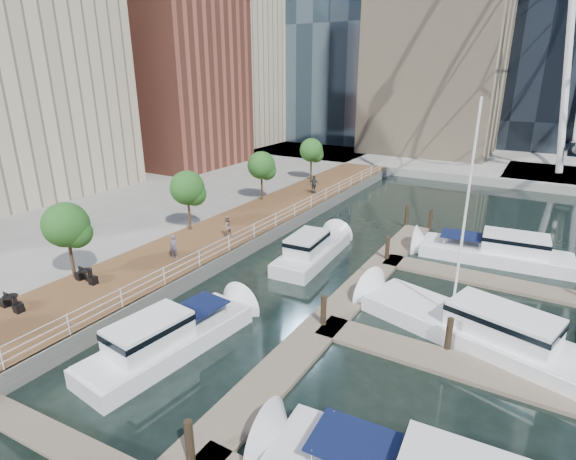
# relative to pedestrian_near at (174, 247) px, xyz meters

# --- Properties ---
(ground) EXTENTS (520.00, 520.00, 0.00)m
(ground) POSITION_rel_pedestrian_near_xyz_m (8.41, -9.19, -1.79)
(ground) COLOR black
(ground) RESTS_ON ground
(boardwalk) EXTENTS (6.00, 60.00, 1.00)m
(boardwalk) POSITION_rel_pedestrian_near_xyz_m (-0.59, 5.81, -1.29)
(boardwalk) COLOR brown
(boardwalk) RESTS_ON ground
(seawall) EXTENTS (0.25, 60.00, 1.00)m
(seawall) POSITION_rel_pedestrian_near_xyz_m (2.41, 5.81, -1.29)
(seawall) COLOR #595954
(seawall) RESTS_ON ground
(land_inland) EXTENTS (48.00, 90.00, 1.00)m
(land_inland) POSITION_rel_pedestrian_near_xyz_m (-27.59, 5.81, -1.29)
(land_inland) COLOR gray
(land_inland) RESTS_ON ground
(land_far) EXTENTS (200.00, 114.00, 1.00)m
(land_far) POSITION_rel_pedestrian_near_xyz_m (8.41, 92.81, -1.29)
(land_far) COLOR gray
(land_far) RESTS_ON ground
(pier) EXTENTS (14.00, 12.00, 1.00)m
(pier) POSITION_rel_pedestrian_near_xyz_m (22.41, 42.81, -1.29)
(pier) COLOR gray
(pier) RESTS_ON ground
(railing) EXTENTS (0.10, 60.00, 1.05)m
(railing) POSITION_rel_pedestrian_near_xyz_m (2.31, 5.81, -0.26)
(railing) COLOR white
(railing) RESTS_ON boardwalk
(floating_docks) EXTENTS (16.00, 34.00, 2.60)m
(floating_docks) POSITION_rel_pedestrian_near_xyz_m (16.37, 0.79, -1.30)
(floating_docks) COLOR #6D6051
(floating_docks) RESTS_ON ground
(midrise_condos) EXTENTS (19.00, 67.00, 28.00)m
(midrise_condos) POSITION_rel_pedestrian_near_xyz_m (-25.16, 17.63, 11.63)
(midrise_condos) COLOR #BCAD8E
(midrise_condos) RESTS_ON ground
(street_trees) EXTENTS (2.60, 42.60, 4.60)m
(street_trees) POSITION_rel_pedestrian_near_xyz_m (-2.99, 4.81, 2.50)
(street_trees) COLOR #3F2B1C
(street_trees) RESTS_ON ground
(pedestrian_near) EXTENTS (0.64, 0.48, 1.58)m
(pedestrian_near) POSITION_rel_pedestrian_near_xyz_m (0.00, 0.00, 0.00)
(pedestrian_near) COLOR #545470
(pedestrian_near) RESTS_ON boardwalk
(pedestrian_mid) EXTENTS (0.74, 0.88, 1.62)m
(pedestrian_mid) POSITION_rel_pedestrian_near_xyz_m (0.46, 4.95, 0.02)
(pedestrian_mid) COLOR #886B5E
(pedestrian_mid) RESTS_ON boardwalk
(pedestrian_far) EXTENTS (1.10, 0.51, 1.84)m
(pedestrian_far) POSITION_rel_pedestrian_near_xyz_m (0.18, 19.46, 0.13)
(pedestrian_far) COLOR #2F333B
(pedestrian_far) RESTS_ON boardwalk
(moored_yachts) EXTENTS (23.31, 29.53, 11.50)m
(moored_yachts) POSITION_rel_pedestrian_near_xyz_m (17.58, 1.62, -1.79)
(moored_yachts) COLOR white
(moored_yachts) RESTS_ON ground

